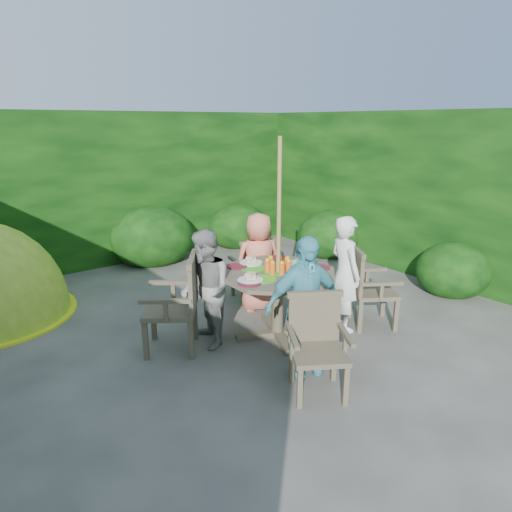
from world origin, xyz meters
TOP-DOWN VIEW (x-y plane):
  - ground at (0.00, 0.00)m, footprint 60.00×60.00m
  - hedge_enclosure at (0.00, 1.33)m, footprint 9.00×9.00m
  - patio_table at (0.47, -0.18)m, footprint 1.72×1.72m
  - parasol_pole at (0.47, -0.18)m, footprint 0.06×0.06m
  - garden_chair_right at (1.49, -0.58)m, footprint 0.70×0.72m
  - garden_chair_left at (-0.55, 0.21)m, footprint 0.77×0.78m
  - garden_chair_back at (0.89, 0.84)m, footprint 0.60×0.55m
  - garden_chair_front at (0.06, -1.21)m, footprint 0.67×0.65m
  - child_right at (1.21, -0.48)m, footprint 0.43×0.56m
  - child_left at (-0.27, 0.12)m, footprint 0.60×0.71m
  - child_back at (0.77, 0.56)m, footprint 0.72×0.59m
  - child_front at (0.17, -0.92)m, footprint 0.86×0.52m

SIDE VIEW (x-z plane):
  - ground at x=0.00m, z-range 0.00..0.00m
  - garden_chair_back at x=0.89m, z-range 0.03..0.87m
  - garden_chair_front at x=0.06m, z-range 0.03..0.89m
  - garden_chair_right at x=1.49m, z-range 0.03..0.94m
  - garden_chair_left at x=-0.55m, z-range 0.03..1.02m
  - child_back at x=0.77m, z-range 0.00..1.26m
  - child_left at x=-0.27m, z-range 0.00..1.28m
  - patio_table at x=0.47m, z-range 0.19..1.10m
  - child_right at x=1.21m, z-range 0.00..1.34m
  - child_front at x=0.17m, z-range 0.00..1.36m
  - parasol_pole at x=0.47m, z-range 0.00..2.20m
  - hedge_enclosure at x=0.00m, z-range 0.00..2.50m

